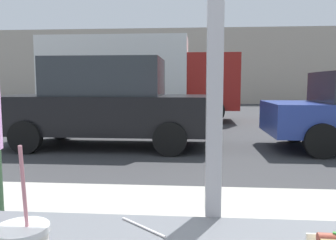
% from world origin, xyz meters
% --- Properties ---
extents(ground_plane, '(60.00, 60.00, 0.00)m').
position_xyz_m(ground_plane, '(0.00, 8.00, 0.00)').
color(ground_plane, '#38383A').
extents(building_facade_far, '(28.00, 1.20, 4.96)m').
position_xyz_m(building_facade_far, '(0.00, 22.27, 2.48)').
color(building_facade_far, '#A89E8E').
rests_on(building_facade_far, ground).
extents(loose_straw, '(0.15, 0.13, 0.01)m').
position_xyz_m(loose_straw, '(-0.21, -0.06, 0.93)').
color(loose_straw, white).
rests_on(loose_straw, window_counter).
extents(parked_car_black, '(4.50, 1.94, 1.87)m').
position_xyz_m(parked_car_black, '(-1.92, 6.08, 0.93)').
color(parked_car_black, black).
rests_on(parked_car_black, ground).
extents(box_truck, '(6.85, 2.44, 2.95)m').
position_xyz_m(box_truck, '(-2.16, 11.20, 1.61)').
color(box_truck, silver).
rests_on(box_truck, ground).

